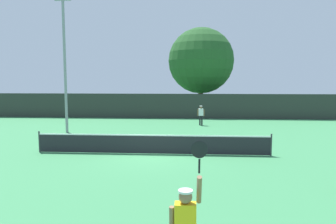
{
  "coord_description": "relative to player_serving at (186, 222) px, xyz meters",
  "views": [
    {
      "loc": [
        1.78,
        -14.96,
        3.64
      ],
      "look_at": [
        0.52,
        3.71,
        1.7
      ],
      "focal_mm": 33.27,
      "sensor_mm": 36.0,
      "label": 1
    }
  ],
  "objects": [
    {
      "name": "light_pole",
      "position": [
        -8.4,
        15.55,
        4.03
      ],
      "size": [
        1.18,
        0.28,
        9.21
      ],
      "color": "gray",
      "rests_on": "ground"
    },
    {
      "name": "parked_car_mid",
      "position": [
        4.84,
        30.61,
        -0.37
      ],
      "size": [
        2.11,
        4.29,
        1.69
      ],
      "rotation": [
        0.0,
        0.0,
        -0.05
      ],
      "color": "black",
      "rests_on": "ground"
    },
    {
      "name": "parked_car_near",
      "position": [
        -0.32,
        32.5,
        -0.37
      ],
      "size": [
        2.33,
        4.38,
        1.69
      ],
      "rotation": [
        0.0,
        0.0,
        -0.11
      ],
      "color": "white",
      "rests_on": "ground"
    },
    {
      "name": "tennis_net",
      "position": [
        -1.75,
        9.69,
        -0.64
      ],
      "size": [
        11.55,
        0.08,
        1.07
      ],
      "color": "#232328",
      "rests_on": "ground"
    },
    {
      "name": "player_serving",
      "position": [
        0.0,
        0.0,
        0.0
      ],
      "size": [
        0.68,
        0.4,
        2.59
      ],
      "color": "yellow",
      "rests_on": "ground"
    },
    {
      "name": "player_receiving",
      "position": [
        1.0,
        19.64,
        -0.2
      ],
      "size": [
        0.57,
        0.23,
        1.57
      ],
      "rotation": [
        0.0,
        0.0,
        3.14
      ],
      "color": "white",
      "rests_on": "ground"
    },
    {
      "name": "large_tree",
      "position": [
        1.3,
        28.61,
        4.52
      ],
      "size": [
        7.01,
        7.01,
        9.18
      ],
      "color": "brown",
      "rests_on": "ground"
    },
    {
      "name": "parked_car_far",
      "position": [
        8.66,
        31.44,
        -0.37
      ],
      "size": [
        2.45,
        4.42,
        1.69
      ],
      "rotation": [
        0.0,
        0.0,
        0.13
      ],
      "color": "red",
      "rests_on": "ground"
    },
    {
      "name": "perimeter_fence",
      "position": [
        -1.75,
        24.03,
        0.02
      ],
      "size": [
        36.6,
        0.12,
        2.33
      ],
      "primitive_type": "cube",
      "color": "#2D332D",
      "rests_on": "ground"
    },
    {
      "name": "ground_plane",
      "position": [
        -1.75,
        9.69,
        -1.15
      ],
      "size": [
        120.0,
        120.0,
        0.0
      ],
      "primitive_type": "plane",
      "color": "#387F4C"
    },
    {
      "name": "tennis_ball",
      "position": [
        -1.77,
        10.16,
        -1.11
      ],
      "size": [
        0.07,
        0.07,
        0.07
      ],
      "primitive_type": "sphere",
      "color": "#CCE033",
      "rests_on": "ground"
    }
  ]
}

